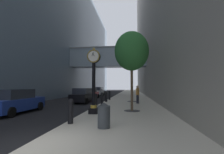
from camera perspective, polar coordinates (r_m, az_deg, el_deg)
name	(u,v)px	position (r m, az deg, el deg)	size (l,w,h in m)	color
ground_plane	(115,96)	(31.81, 1.07, -6.51)	(110.00, 110.00, 0.00)	black
sidewalk_right	(130,95)	(34.64, 6.31, -6.10)	(5.73, 80.00, 0.14)	beige
building_block_left	(60,34)	(39.64, -17.32, 13.87)	(23.11, 80.00, 26.85)	slate
building_block_right	(166,1)	(39.44, 17.87, 23.50)	(9.00, 80.00, 38.92)	gray
street_clock	(94,77)	(10.76, -6.28, -0.05)	(0.84, 0.55, 4.22)	black
bollard_nearest	(71,110)	(8.17, -13.95, -11.02)	(0.26, 0.26, 1.15)	black
bollard_third	(96,100)	(13.39, -5.58, -7.97)	(0.26, 0.26, 1.15)	black
bollard_fourth	(102,98)	(16.05, -3.48, -7.17)	(0.26, 0.26, 1.15)	black
bollard_fifth	(106,96)	(18.74, -1.98, -6.60)	(0.26, 0.26, 1.15)	black
bollard_sixth	(109,95)	(21.43, -0.87, -6.16)	(0.26, 0.26, 1.15)	black
street_tree_near	(132,51)	(12.16, 6.71, 8.69)	(2.44, 2.44, 5.65)	#333335
street_tree_mid_near	(132,59)	(19.44, 6.73, 6.19)	(2.45, 2.45, 6.32)	#333335
trash_bin	(104,115)	(7.15, -2.78, -12.79)	(0.53, 0.53, 1.05)	#383D42
pedestrian_walking	(138,94)	(17.18, 8.71, -5.68)	(0.43, 0.43, 1.80)	#23232D
car_black_near	(83,96)	(19.36, -9.95, -6.28)	(1.99, 4.43, 1.64)	black
car_white_mid	(98,91)	(33.20, -4.89, -4.94)	(2.12, 4.14, 1.69)	silver
car_blue_far	(15,102)	(13.47, -30.27, -7.27)	(2.07, 4.58, 1.66)	navy
car_red_trailing	(90,94)	(24.98, -7.47, -5.64)	(2.02, 4.09, 1.58)	#AD191E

